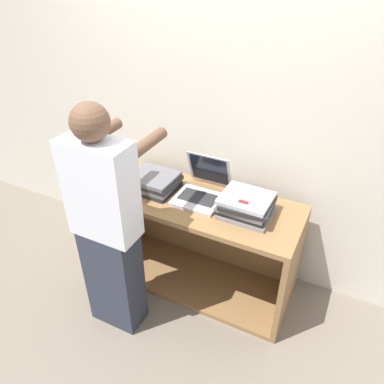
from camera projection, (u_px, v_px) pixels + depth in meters
The scene contains 8 objects.
ground_plane at pixel (180, 306), 2.72m from camera, with size 12.00×12.00×0.00m, color #756B5B.
wall_back at pixel (223, 119), 2.56m from camera, with size 8.00×0.05×2.40m.
cart at pixel (202, 237), 2.78m from camera, with size 1.41×0.57×0.75m.
laptop_open at pixel (202, 189), 2.53m from camera, with size 0.31×0.37×0.28m.
laptop_stack_left at pixel (154, 182), 2.62m from camera, with size 0.33×0.29×0.11m.
laptop_stack_right at pixel (246, 206), 2.35m from camera, with size 0.34×0.29×0.13m.
person at pixel (108, 228), 2.23m from camera, with size 0.40×0.52×1.56m.
inventory_tag at pixel (243, 202), 2.26m from camera, with size 0.06×0.02×0.01m.
Camera 1 is at (0.89, -1.59, 2.18)m, focal length 35.00 mm.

